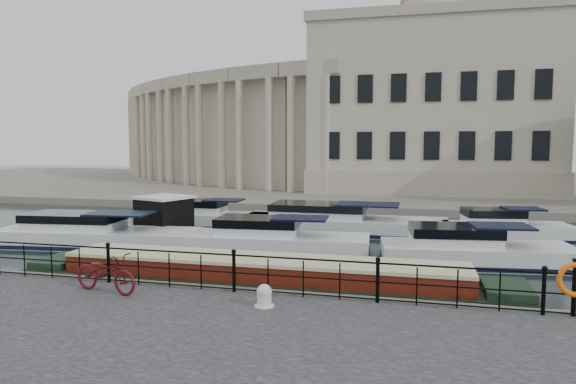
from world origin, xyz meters
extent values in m
plane|color=black|center=(0.00, 0.00, 0.00)|extent=(160.00, 160.00, 0.00)
cube|color=#6B665B|center=(0.00, 39.00, 0.28)|extent=(120.00, 42.00, 0.55)
cylinder|color=black|center=(-4.00, -2.25, 1.10)|extent=(0.10, 0.10, 1.10)
sphere|color=black|center=(-4.00, -2.25, 1.70)|extent=(0.14, 0.14, 0.14)
cylinder|color=black|center=(0.00, -2.25, 1.10)|extent=(0.10, 0.10, 1.10)
sphere|color=black|center=(0.00, -2.25, 1.70)|extent=(0.14, 0.14, 0.14)
cylinder|color=black|center=(4.00, -2.25, 1.10)|extent=(0.10, 0.10, 1.10)
sphere|color=black|center=(4.00, -2.25, 1.70)|extent=(0.14, 0.14, 0.14)
cylinder|color=black|center=(8.00, -2.25, 1.10)|extent=(0.10, 0.10, 1.10)
sphere|color=black|center=(8.00, -2.25, 1.70)|extent=(0.14, 0.14, 0.14)
cylinder|color=black|center=(0.00, -2.25, 1.60)|extent=(24.00, 0.05, 0.05)
cylinder|color=black|center=(0.00, -2.25, 1.10)|extent=(24.00, 0.04, 0.04)
cylinder|color=black|center=(0.00, -2.25, 0.63)|extent=(24.00, 0.04, 0.04)
cube|color=#ADA38C|center=(6.00, 33.00, 7.55)|extent=(20.00, 14.00, 14.00)
cube|color=#9E937F|center=(6.00, 33.00, 14.95)|extent=(20.40, 14.40, 0.80)
cylinder|color=#ADA38C|center=(6.00, 33.00, 16.15)|extent=(5.20, 5.20, 2.50)
cube|color=#9E937F|center=(6.00, 33.00, 1.55)|extent=(20.30, 14.30, 2.00)
cube|color=#ADA38C|center=(-3.33, 29.02, 6.05)|extent=(5.73, 4.06, 11.00)
cube|color=#9E937F|center=(-3.76, 27.07, 10.95)|extent=(5.62, 2.73, 1.20)
cylinder|color=#ADA38C|center=(-2.28, 26.16, 5.45)|extent=(0.70, 0.70, 9.80)
cylinder|color=#ADA38C|center=(-5.49, 26.87, 5.45)|extent=(0.70, 0.70, 9.80)
cube|color=#ADA38C|center=(-8.29, 30.44, 6.05)|extent=(5.90, 4.56, 11.00)
cube|color=#9E937F|center=(-8.95, 28.56, 10.95)|extent=(5.62, 3.30, 1.20)
cylinder|color=#ADA38C|center=(-7.59, 27.47, 5.45)|extent=(0.70, 0.70, 9.80)
cylinder|color=#ADA38C|center=(-10.69, 28.56, 5.45)|extent=(0.70, 0.70, 9.80)
cube|color=#ADA38C|center=(-13.04, 32.44, 6.05)|extent=(5.99, 4.99, 11.00)
cube|color=#9E937F|center=(-13.92, 30.65, 10.95)|extent=(5.55, 3.83, 1.20)
cylinder|color=#ADA38C|center=(-12.70, 29.41, 5.45)|extent=(0.70, 0.70, 9.80)
cylinder|color=#ADA38C|center=(-15.65, 30.87, 5.45)|extent=(0.70, 0.70, 9.80)
cube|color=#ADA38C|center=(-17.52, 35.00, 6.05)|extent=(5.99, 5.36, 11.00)
cube|color=#9E937F|center=(-18.61, 33.33, 10.95)|extent=(5.40, 4.29, 1.20)
cylinder|color=#ADA38C|center=(-17.55, 31.95, 5.45)|extent=(0.70, 0.70, 9.80)
cylinder|color=#ADA38C|center=(-20.30, 33.75, 5.45)|extent=(0.70, 0.70, 9.80)
cube|color=#ADA38C|center=(-21.66, 38.07, 6.05)|extent=(5.91, 5.64, 11.00)
cube|color=#9E937F|center=(-22.94, 36.54, 10.95)|extent=(5.16, 4.70, 1.20)
cylinder|color=#ADA38C|center=(-22.05, 35.05, 5.45)|extent=(0.70, 0.70, 9.80)
cylinder|color=#ADA38C|center=(-24.57, 37.16, 5.45)|extent=(0.70, 0.70, 9.80)
cube|color=#ADA38C|center=(-25.40, 41.62, 6.05)|extent=(5.74, 5.85, 11.00)
cube|color=#9E937F|center=(-26.86, 40.25, 10.95)|extent=(4.86, 5.04, 1.20)
cylinder|color=#ADA38C|center=(-26.15, 38.67, 5.45)|extent=(0.70, 0.70, 9.80)
cylinder|color=#ADA38C|center=(-28.40, 41.06, 5.45)|extent=(0.70, 0.70, 9.80)
cube|color=#ADA38C|center=(-28.69, 45.59, 6.05)|extent=(5.49, 5.97, 11.00)
cube|color=#9E937F|center=(-30.30, 44.41, 10.95)|extent=(4.48, 5.30, 1.20)
cylinder|color=#ADA38C|center=(-29.79, 42.75, 5.45)|extent=(0.70, 0.70, 9.80)
cylinder|color=#ADA38C|center=(-31.73, 45.40, 5.45)|extent=(0.70, 0.70, 9.80)
cube|color=#ADA38C|center=(-31.48, 49.93, 6.05)|extent=(5.16, 6.00, 11.00)
cube|color=#9E937F|center=(-33.23, 48.95, 10.95)|extent=(4.04, 5.49, 1.20)
cylinder|color=#ADA38C|center=(-32.92, 47.24, 5.45)|extent=(0.70, 0.70, 9.80)
cylinder|color=#ADA38C|center=(-34.53, 50.10, 5.45)|extent=(0.70, 0.70, 9.80)
cube|color=#ADA38C|center=(-33.74, 54.56, 6.05)|extent=(4.76, 5.95, 11.00)
cube|color=#9E937F|center=(-35.58, 53.80, 10.95)|extent=(3.54, 5.60, 1.20)
cylinder|color=#ADA38C|center=(-35.48, 52.07, 5.45)|extent=(0.70, 0.70, 9.80)
cylinder|color=#ADA38C|center=(-36.74, 55.10, 5.45)|extent=(0.70, 0.70, 9.80)
imported|color=#4F0E15|center=(-3.47, -3.20, 1.11)|extent=(2.25, 1.17, 1.13)
cylinder|color=silver|center=(1.21, -3.31, 0.74)|extent=(0.37, 0.37, 0.39)
sphere|color=silver|center=(1.21, -3.31, 0.94)|extent=(0.39, 0.39, 0.39)
cylinder|color=silver|center=(1.21, -3.31, 0.57)|extent=(0.52, 0.52, 0.04)
cylinder|color=black|center=(8.70, -2.16, 1.24)|extent=(0.11, 0.11, 1.37)
cube|color=black|center=(8.70, -2.16, 1.92)|extent=(0.14, 0.14, 0.09)
torus|color=orange|center=(8.70, -2.24, 1.46)|extent=(0.87, 0.14, 0.87)
cube|color=black|center=(0.29, -0.65, 0.10)|extent=(15.76, 2.17, 0.95)
cube|color=#53170B|center=(0.29, -0.65, 0.75)|extent=(12.61, 1.84, 0.74)
cube|color=beige|center=(0.29, -0.65, 1.15)|extent=(12.61, 1.91, 0.11)
cube|color=#6B665B|center=(-7.28, 7.50, 0.05)|extent=(3.86, 3.54, 0.26)
cube|color=black|center=(-7.28, 7.50, 1.10)|extent=(2.69, 2.69, 1.90)
cube|color=white|center=(-7.28, 7.50, 2.05)|extent=(2.96, 2.96, 0.13)
cube|color=silver|center=(-9.24, 4.80, 0.20)|extent=(9.54, 3.62, 1.20)
cube|color=black|center=(-9.24, 4.80, 0.12)|extent=(9.63, 3.66, 0.18)
cube|color=silver|center=(-10.35, 4.69, 1.05)|extent=(4.40, 2.61, 0.90)
cube|color=black|center=(-8.13, 4.92, 1.55)|extent=(2.97, 2.14, 0.08)
cube|color=white|center=(-0.76, 5.45, 0.20)|extent=(7.80, 2.99, 1.20)
cube|color=black|center=(-0.76, 5.45, 0.12)|extent=(7.88, 3.02, 0.18)
cube|color=white|center=(-1.67, 5.39, 1.05)|extent=(3.57, 2.26, 0.90)
cube|color=black|center=(0.16, 5.52, 1.55)|extent=(2.41, 1.89, 0.08)
cube|color=silver|center=(7.27, 5.25, 0.20)|extent=(7.51, 3.43, 1.20)
cube|color=black|center=(7.27, 5.25, 0.12)|extent=(7.59, 3.47, 0.18)
cube|color=silver|center=(6.40, 5.15, 1.05)|extent=(3.50, 2.49, 0.90)
cube|color=black|center=(8.13, 5.36, 1.55)|extent=(2.38, 2.05, 0.08)
cube|color=white|center=(-6.36, 11.24, 0.20)|extent=(6.85, 2.42, 1.20)
cube|color=black|center=(-6.36, 11.24, 0.12)|extent=(6.92, 2.44, 0.18)
cube|color=white|center=(-7.18, 11.22, 1.05)|extent=(3.10, 1.92, 0.90)
cube|color=black|center=(-5.54, 11.26, 1.55)|extent=(2.08, 1.63, 0.08)
cube|color=silver|center=(1.18, 11.21, 0.20)|extent=(10.82, 3.21, 1.20)
cube|color=black|center=(1.18, 11.21, 0.12)|extent=(10.93, 3.24, 0.18)
cube|color=silver|center=(-0.12, 11.22, 1.05)|extent=(4.88, 2.60, 0.90)
cube|color=black|center=(2.47, 11.20, 1.55)|extent=(3.25, 2.21, 0.08)
cube|color=silver|center=(9.29, 11.13, 0.20)|extent=(6.21, 3.09, 1.20)
cube|color=black|center=(9.29, 11.13, 0.12)|extent=(6.27, 3.12, 0.18)
cube|color=silver|center=(8.59, 11.02, 1.05)|extent=(2.92, 2.20, 0.90)
cube|color=black|center=(10.00, 11.24, 1.55)|extent=(2.00, 1.80, 0.08)
camera|label=1|loc=(4.93, -15.60, 4.72)|focal=32.00mm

